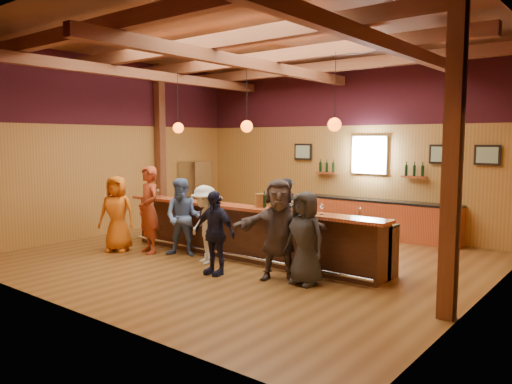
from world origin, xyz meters
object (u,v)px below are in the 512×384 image
(back_bar_cabinet, at_px, (379,219))
(customer_denim, at_px, (183,217))
(customer_navy, at_px, (214,233))
(customer_redvest, at_px, (149,210))
(customer_brown, at_px, (279,229))
(bar_counter, at_px, (252,232))
(customer_white, at_px, (205,225))
(ice_bucket, at_px, (261,200))
(stainless_fridge, at_px, (195,192))
(bartender, at_px, (287,214))
(bottle_a, at_px, (264,201))
(customer_orange, at_px, (117,214))
(customer_dark, at_px, (305,238))

(back_bar_cabinet, distance_m, customer_denim, 5.00)
(customer_navy, bearing_deg, back_bar_cabinet, 77.97)
(back_bar_cabinet, xyz_separation_m, customer_navy, (-0.88, -5.03, 0.29))
(customer_redvest, height_order, customer_brown, customer_redvest)
(bar_counter, relative_size, customer_white, 4.07)
(bar_counter, relative_size, ice_bucket, 24.03)
(stainless_fridge, distance_m, bartender, 4.57)
(bar_counter, bearing_deg, customer_white, -112.24)
(customer_denim, bearing_deg, customer_brown, -29.73)
(customer_navy, xyz_separation_m, ice_bucket, (0.10, 1.26, 0.48))
(customer_denim, height_order, customer_white, customer_denim)
(ice_bucket, bearing_deg, customer_white, -136.08)
(stainless_fridge, height_order, customer_brown, stainless_fridge)
(stainless_fridge, distance_m, customer_white, 5.06)
(bottle_a, bearing_deg, customer_denim, -161.48)
(customer_redvest, bearing_deg, customer_orange, -138.05)
(bar_counter, bearing_deg, customer_redvest, -151.53)
(stainless_fridge, height_order, bartender, stainless_fridge)
(stainless_fridge, distance_m, customer_orange, 4.10)
(back_bar_cabinet, height_order, bartender, bartender)
(back_bar_cabinet, height_order, customer_brown, customer_brown)
(customer_navy, distance_m, customer_brown, 1.19)
(customer_redvest, xyz_separation_m, customer_navy, (2.28, -0.39, -0.17))
(customer_denim, height_order, customer_dark, customer_denim)
(customer_denim, height_order, customer_navy, customer_denim)
(customer_white, distance_m, customer_brown, 1.79)
(stainless_fridge, bearing_deg, customer_orange, -69.37)
(customer_denim, xyz_separation_m, bottle_a, (1.70, 0.57, 0.42))
(ice_bucket, bearing_deg, customer_orange, -159.01)
(bar_counter, bearing_deg, back_bar_cabinet, 71.66)
(customer_brown, distance_m, bartender, 2.31)
(customer_denim, distance_m, customer_dark, 3.14)
(stainless_fridge, xyz_separation_m, customer_dark, (6.04, -3.43, -0.11))
(customer_navy, relative_size, customer_dark, 0.97)
(customer_denim, bearing_deg, ice_bucket, -5.07)
(customer_brown, height_order, ice_bucket, customer_brown)
(customer_orange, xyz_separation_m, customer_dark, (4.60, 0.41, -0.04))
(customer_orange, relative_size, customer_redvest, 0.88)
(back_bar_cabinet, relative_size, customer_navy, 2.62)
(bar_counter, xyz_separation_m, customer_denim, (-1.21, -0.81, 0.30))
(customer_navy, bearing_deg, customer_denim, 154.54)
(customer_dark, relative_size, ice_bucket, 6.03)
(customer_navy, distance_m, bottle_a, 1.33)
(ice_bucket, distance_m, bottle_a, 0.10)
(customer_redvest, distance_m, customer_white, 1.59)
(customer_brown, bearing_deg, bottle_a, 103.36)
(customer_orange, xyz_separation_m, customer_denim, (1.47, 0.57, -0.01))
(bartender, bearing_deg, bottle_a, 110.53)
(customer_denim, relative_size, customer_dark, 1.04)
(customer_redvest, height_order, customer_navy, customer_redvest)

